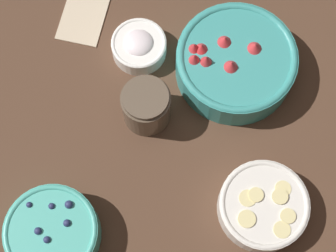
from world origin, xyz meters
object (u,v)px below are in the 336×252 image
bowl_cream (139,46)px  bowl_bananas (263,206)px  bowl_strawberries (235,62)px  bowl_blueberries (52,233)px  jar_chocolate (146,106)px

bowl_cream → bowl_bananas: bearing=-139.1°
bowl_strawberries → bowl_cream: bowl_strawberries is taller
bowl_strawberries → bowl_cream: 0.20m
bowl_blueberries → bowl_bananas: bowl_blueberries is taller
jar_chocolate → bowl_cream: bearing=12.6°
bowl_blueberries → bowl_cream: size_ratio=1.51×
jar_chocolate → bowl_blueberries: bearing=150.7°
bowl_strawberries → jar_chocolate: bearing=123.7°
bowl_cream → jar_chocolate: jar_chocolate is taller
bowl_strawberries → bowl_blueberries: bowl_strawberries is taller
bowl_cream → bowl_strawberries: bearing=-97.5°
bowl_strawberries → bowl_blueberries: bearing=139.8°
bowl_bananas → jar_chocolate: (0.17, 0.23, 0.01)m
bowl_strawberries → bowl_cream: bearing=82.5°
bowl_strawberries → bowl_blueberries: (-0.37, 0.31, -0.01)m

